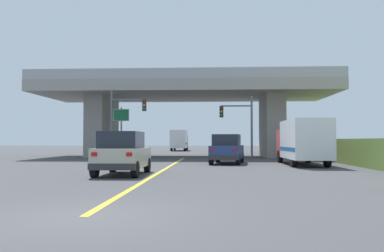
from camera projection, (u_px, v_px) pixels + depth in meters
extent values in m
plane|color=#424244|center=(186.00, 157.00, 39.95)|extent=(160.00, 160.00, 0.00)
cube|color=gray|center=(186.00, 92.00, 40.18)|extent=(28.16, 10.91, 1.03)
cube|color=gray|center=(102.00, 127.00, 40.51)|extent=(1.75, 6.55, 5.94)
cube|color=gray|center=(272.00, 126.00, 39.61)|extent=(1.75, 6.55, 5.94)
cube|color=#9EA0A5|center=(182.00, 73.00, 34.92)|extent=(28.16, 0.20, 0.90)
cube|color=#9EA0A5|center=(189.00, 89.00, 45.51)|extent=(28.16, 0.20, 0.90)
cube|color=yellow|center=(165.00, 169.00, 22.67)|extent=(0.20, 28.33, 0.01)
cube|color=#B7B29E|center=(123.00, 157.00, 19.03)|extent=(1.97, 4.26, 0.90)
cube|color=#1E232D|center=(122.00, 140.00, 18.74)|extent=(1.74, 2.34, 0.76)
cube|color=#2D2D30|center=(112.00, 167.00, 16.95)|extent=(2.01, 0.20, 0.28)
cube|color=red|center=(94.00, 154.00, 16.93)|extent=(0.24, 0.06, 0.16)
cube|color=red|center=(129.00, 154.00, 16.86)|extent=(0.24, 0.06, 0.16)
cylinder|color=black|center=(113.00, 165.00, 20.64)|extent=(0.26, 0.72, 0.72)
cylinder|color=black|center=(147.00, 165.00, 20.55)|extent=(0.26, 0.72, 0.72)
cylinder|color=black|center=(95.00, 169.00, 17.49)|extent=(0.26, 0.72, 0.72)
cylinder|color=black|center=(135.00, 169.00, 17.39)|extent=(0.26, 0.72, 0.72)
cube|color=navy|center=(227.00, 152.00, 28.05)|extent=(2.57, 4.65, 0.90)
cube|color=#1E232D|center=(227.00, 140.00, 27.75)|extent=(2.05, 2.65, 0.76)
cube|color=#2D2D30|center=(224.00, 158.00, 25.92)|extent=(2.02, 0.48, 0.28)
cube|color=red|center=(212.00, 149.00, 26.02)|extent=(0.25, 0.09, 0.16)
cube|color=red|center=(235.00, 149.00, 25.73)|extent=(0.25, 0.09, 0.16)
cylinder|color=black|center=(218.00, 157.00, 29.83)|extent=(0.36, 0.75, 0.72)
cylinder|color=black|center=(242.00, 158.00, 29.49)|extent=(0.36, 0.75, 0.72)
cylinder|color=black|center=(211.00, 159.00, 26.58)|extent=(0.36, 0.75, 0.72)
cylinder|color=black|center=(238.00, 160.00, 26.24)|extent=(0.36, 0.75, 0.72)
cube|color=red|center=(294.00, 143.00, 29.30)|extent=(2.20, 2.00, 1.90)
cube|color=white|center=(305.00, 139.00, 25.66)|extent=(2.31, 5.32, 2.46)
cube|color=#195999|center=(305.00, 149.00, 25.64)|extent=(2.33, 5.22, 0.24)
cylinder|color=black|center=(280.00, 156.00, 29.32)|extent=(0.30, 0.90, 0.90)
cylinder|color=black|center=(308.00, 156.00, 29.22)|extent=(0.30, 0.90, 0.90)
cylinder|color=black|center=(293.00, 160.00, 24.34)|extent=(0.30, 0.90, 0.90)
cylinder|color=black|center=(327.00, 160.00, 24.23)|extent=(0.30, 0.90, 0.90)
cylinder|color=#56595E|center=(252.00, 128.00, 33.59)|extent=(0.18, 0.18, 5.31)
cylinder|color=#56595E|center=(236.00, 106.00, 33.72)|extent=(2.51, 0.12, 0.12)
cube|color=black|center=(221.00, 112.00, 33.77)|extent=(0.32, 0.26, 0.96)
sphere|color=red|center=(221.00, 108.00, 33.63)|extent=(0.16, 0.16, 0.16)
sphere|color=gold|center=(221.00, 112.00, 33.62)|extent=(0.16, 0.16, 0.16)
sphere|color=green|center=(221.00, 115.00, 33.61)|extent=(0.16, 0.16, 0.16)
cylinder|color=#56595E|center=(111.00, 125.00, 34.16)|extent=(0.18, 0.18, 5.89)
cylinder|color=#56595E|center=(128.00, 100.00, 34.16)|extent=(2.80, 0.12, 0.12)
cube|color=#232326|center=(144.00, 105.00, 34.07)|extent=(0.32, 0.26, 0.96)
sphere|color=red|center=(144.00, 102.00, 33.93)|extent=(0.16, 0.16, 0.16)
sphere|color=gold|center=(144.00, 105.00, 33.92)|extent=(0.16, 0.16, 0.16)
sphere|color=green|center=(144.00, 109.00, 33.90)|extent=(0.16, 0.16, 0.16)
cylinder|color=slate|center=(121.00, 133.00, 37.65)|extent=(0.14, 0.14, 4.68)
cube|color=#197242|center=(121.00, 115.00, 37.64)|extent=(1.41, 0.08, 1.03)
cube|color=white|center=(121.00, 115.00, 37.64)|extent=(1.49, 0.04, 1.11)
cube|color=red|center=(181.00, 142.00, 65.85)|extent=(2.20, 2.00, 1.90)
cube|color=silver|center=(179.00, 139.00, 62.24)|extent=(2.31, 5.26, 2.71)
cube|color=#197F4C|center=(179.00, 143.00, 62.22)|extent=(2.33, 5.16, 0.24)
cylinder|color=black|center=(175.00, 147.00, 65.87)|extent=(0.30, 0.90, 0.90)
cylinder|color=black|center=(187.00, 147.00, 65.77)|extent=(0.30, 0.90, 0.90)
cylinder|color=black|center=(172.00, 148.00, 60.94)|extent=(0.30, 0.90, 0.90)
cylinder|color=black|center=(185.00, 148.00, 60.83)|extent=(0.30, 0.90, 0.90)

